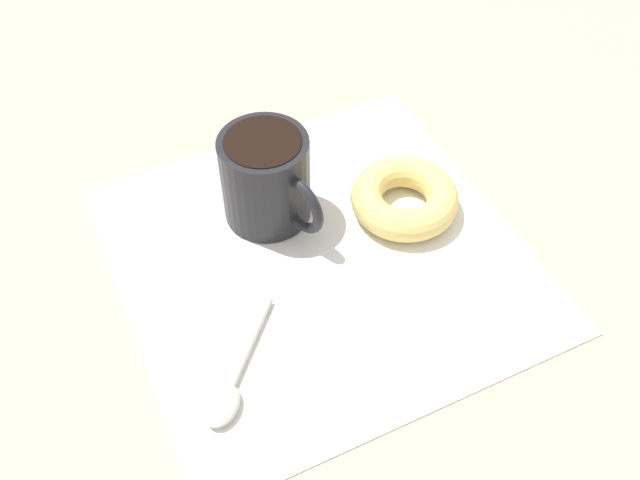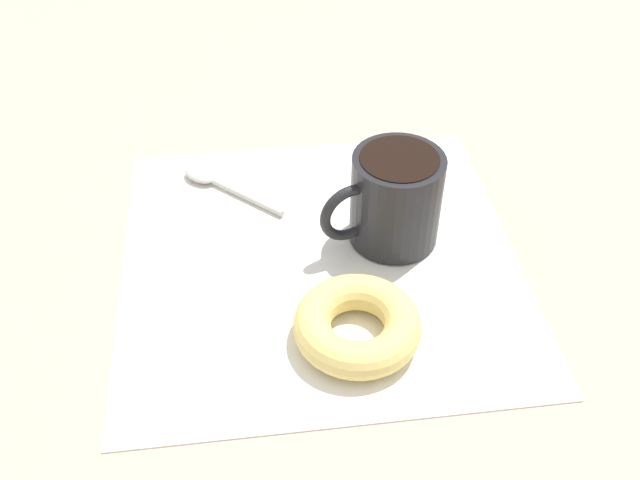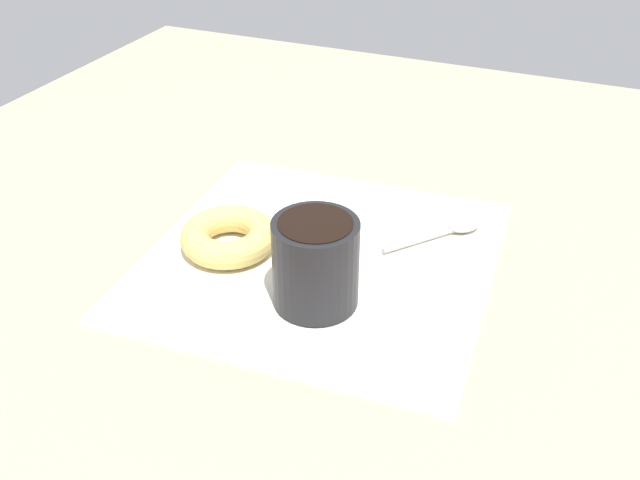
# 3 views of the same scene
# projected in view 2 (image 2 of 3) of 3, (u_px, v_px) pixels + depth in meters

# --- Properties ---
(ground_plane) EXTENTS (1.20, 1.20, 0.02)m
(ground_plane) POSITION_uv_depth(u_px,v_px,m) (303.00, 255.00, 0.63)
(ground_plane) COLOR tan
(napkin) EXTENTS (0.35, 0.35, 0.00)m
(napkin) POSITION_uv_depth(u_px,v_px,m) (320.00, 259.00, 0.61)
(napkin) COLOR white
(napkin) RESTS_ON ground_plane
(coffee_cup) EXTENTS (0.08, 0.11, 0.08)m
(coffee_cup) POSITION_uv_depth(u_px,v_px,m) (394.00, 198.00, 0.60)
(coffee_cup) COLOR black
(coffee_cup) RESTS_ON napkin
(donut) EXTENTS (0.10, 0.10, 0.03)m
(donut) POSITION_uv_depth(u_px,v_px,m) (357.00, 325.00, 0.53)
(donut) COLOR #E5C66B
(donut) RESTS_ON napkin
(spoon) EXTENTS (0.09, 0.10, 0.01)m
(spoon) POSITION_uv_depth(u_px,v_px,m) (212.00, 180.00, 0.68)
(spoon) COLOR #B7B2A8
(spoon) RESTS_ON napkin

